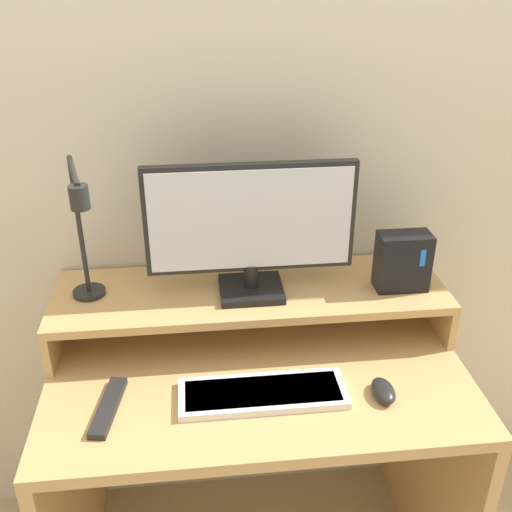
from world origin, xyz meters
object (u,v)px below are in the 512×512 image
monitor (251,226)px  remote_control (108,407)px  desk_lamp (82,236)px  keyboard (261,393)px  mouse (383,391)px  router_dock (403,261)px

monitor → remote_control: monitor is taller
desk_lamp → remote_control: 0.39m
keyboard → remote_control: (-0.34, -0.01, -0.00)m
desk_lamp → keyboard: size_ratio=0.96×
mouse → keyboard: bearing=174.2°
monitor → keyboard: monitor is taller
monitor → desk_lamp: desk_lamp is taller
desk_lamp → remote_control: (0.05, -0.22, -0.32)m
keyboard → remote_control: bearing=-179.1°
monitor → remote_control: size_ratio=2.68×
desk_lamp → router_dock: size_ratio=2.42×
remote_control → router_dock: bearing=18.1°
monitor → keyboard: 0.40m
monitor → desk_lamp: 0.40m
monitor → remote_control: bearing=-143.2°
router_dock → mouse: bearing=-113.1°
monitor → mouse: bearing=-46.1°
monitor → mouse: 0.49m
remote_control → desk_lamp: bearing=101.9°
remote_control → mouse: bearing=-2.1°
keyboard → monitor: bearing=88.9°
router_dock → monitor: bearing=177.0°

